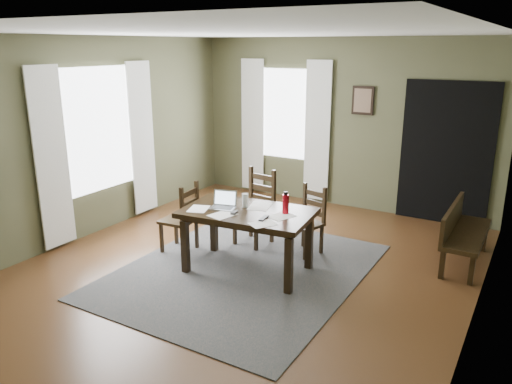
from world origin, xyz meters
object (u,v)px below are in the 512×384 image
Objects in this scene: chair_back_right at (307,221)px; bench at (461,229)px; chair_back_left at (256,208)px; laptop at (224,203)px; water_bottle at (286,204)px; dining_table at (248,218)px; chair_end at (182,219)px.

bench is (1.74, 0.66, 0.01)m from chair_back_right.
laptop is at bearing -79.49° from chair_back_left.
chair_back_right is 1.17m from laptop.
laptop is 0.74m from water_bottle.
bench is at bearing 37.72° from chair_back_right.
chair_back_left is 3.90× the size of water_bottle.
bench is 5.06× the size of water_bottle.
bench is at bearing 28.98° from dining_table.
chair_back_left is (0.66, 0.74, 0.04)m from chair_end.
chair_back_right is 1.86m from bench.
laptop is at bearing 77.20° from chair_end.
laptop reaches higher than bench.
chair_back_left is 2.57m from bench.
water_bottle reaches higher than chair_end.
dining_table is 2.60m from bench.
dining_table is at bearing 125.24° from bench.
chair_back_left is at bearing 79.02° from laptop.
bench is at bearing 110.10° from chair_end.
chair_end reaches higher than chair_back_right.
chair_back_right is at bearing 59.37° from dining_table.
chair_back_left is 0.90m from laptop.
water_bottle is (0.78, -0.67, 0.38)m from chair_back_left.
dining_table is at bearing -163.59° from water_bottle.
laptop reaches higher than chair_end.
chair_back_right is (0.38, 0.83, -0.23)m from dining_table.
chair_back_left reaches higher than bench.
chair_back_left is at bearing 107.99° from dining_table.
water_bottle is at bearing -1.83° from laptop.
water_bottle reaches higher than dining_table.
laptop is (-2.41, -1.54, 0.37)m from bench.
water_bottle reaches higher than bench.
dining_table is 1.57× the size of chair_back_left.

